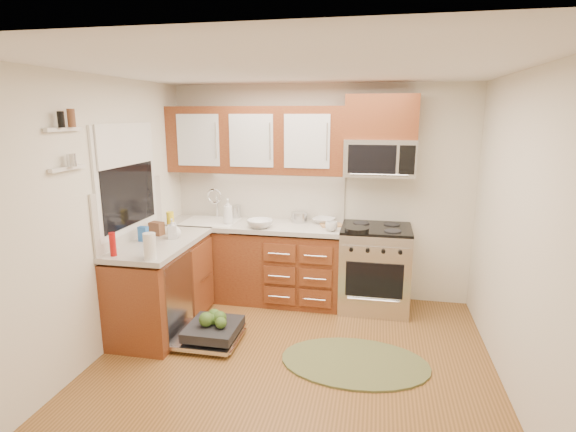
% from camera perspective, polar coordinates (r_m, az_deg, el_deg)
% --- Properties ---
extents(floor, '(3.50, 3.50, 0.00)m').
position_cam_1_polar(floor, '(4.13, 0.38, -18.78)').
color(floor, brown).
rests_on(floor, ground).
extents(ceiling, '(3.50, 3.50, 0.00)m').
position_cam_1_polar(ceiling, '(3.53, 0.44, 18.27)').
color(ceiling, white).
rests_on(ceiling, ground).
extents(wall_back, '(3.50, 0.04, 2.50)m').
position_cam_1_polar(wall_back, '(5.33, 4.01, 2.91)').
color(wall_back, silver).
rests_on(wall_back, ground).
extents(wall_front, '(3.50, 0.04, 2.50)m').
position_cam_1_polar(wall_front, '(2.05, -9.28, -13.91)').
color(wall_front, silver).
rests_on(wall_front, ground).
extents(wall_left, '(0.04, 3.50, 2.50)m').
position_cam_1_polar(wall_left, '(4.32, -23.05, -0.45)').
color(wall_left, silver).
rests_on(wall_left, ground).
extents(wall_right, '(0.04, 3.50, 2.50)m').
position_cam_1_polar(wall_right, '(3.73, 27.85, -2.89)').
color(wall_right, silver).
rests_on(wall_right, ground).
extents(base_cabinet_back, '(2.05, 0.60, 0.85)m').
position_cam_1_polar(base_cabinet_back, '(5.39, -4.26, -6.05)').
color(base_cabinet_back, '#5C2214').
rests_on(base_cabinet_back, ground).
extents(base_cabinet_left, '(0.60, 1.25, 0.85)m').
position_cam_1_polar(base_cabinet_left, '(4.83, -15.69, -8.78)').
color(base_cabinet_left, '#5C2214').
rests_on(base_cabinet_left, ground).
extents(countertop_back, '(2.07, 0.64, 0.05)m').
position_cam_1_polar(countertop_back, '(5.24, -4.38, -1.17)').
color(countertop_back, '#BDB5AD').
rests_on(countertop_back, base_cabinet_back).
extents(countertop_left, '(0.64, 1.27, 0.05)m').
position_cam_1_polar(countertop_left, '(4.68, -15.94, -3.37)').
color(countertop_left, '#BDB5AD').
rests_on(countertop_left, base_cabinet_left).
extents(backsplash_back, '(2.05, 0.02, 0.57)m').
position_cam_1_polar(backsplash_back, '(5.46, -3.60, 2.73)').
color(backsplash_back, beige).
rests_on(backsplash_back, ground).
extents(backsplash_left, '(0.02, 1.25, 0.57)m').
position_cam_1_polar(backsplash_left, '(4.75, -19.33, 0.49)').
color(backsplash_left, beige).
rests_on(backsplash_left, ground).
extents(upper_cabinets, '(2.05, 0.35, 0.75)m').
position_cam_1_polar(upper_cabinets, '(5.23, -4.16, 9.62)').
color(upper_cabinets, '#5C2214').
rests_on(upper_cabinets, ground).
extents(cabinet_over_mw, '(0.76, 0.35, 0.47)m').
position_cam_1_polar(cabinet_over_mw, '(5.03, 11.78, 12.23)').
color(cabinet_over_mw, '#5C2214').
rests_on(cabinet_over_mw, ground).
extents(range, '(0.76, 0.64, 0.95)m').
position_cam_1_polar(range, '(5.17, 10.95, -6.50)').
color(range, silver).
rests_on(range, ground).
extents(microwave, '(0.76, 0.38, 0.40)m').
position_cam_1_polar(microwave, '(5.02, 11.56, 7.26)').
color(microwave, silver).
rests_on(microwave, ground).
extents(sink, '(0.62, 0.50, 0.26)m').
position_cam_1_polar(sink, '(5.41, -9.78, -1.96)').
color(sink, white).
rests_on(sink, ground).
extents(dishwasher, '(0.70, 0.60, 0.20)m').
position_cam_1_polar(dishwasher, '(4.55, -9.91, -14.37)').
color(dishwasher, silver).
rests_on(dishwasher, ground).
extents(window, '(0.03, 1.05, 1.05)m').
position_cam_1_polar(window, '(4.67, -19.80, 4.50)').
color(window, white).
rests_on(window, ground).
extents(window_blind, '(0.02, 0.96, 0.40)m').
position_cam_1_polar(window_blind, '(4.62, -19.84, 8.55)').
color(window_blind, white).
rests_on(window_blind, ground).
extents(shelf_upper, '(0.04, 0.40, 0.03)m').
position_cam_1_polar(shelf_upper, '(3.92, -26.61, 9.82)').
color(shelf_upper, white).
rests_on(shelf_upper, ground).
extents(shelf_lower, '(0.04, 0.40, 0.03)m').
position_cam_1_polar(shelf_lower, '(3.94, -26.17, 5.47)').
color(shelf_lower, white).
rests_on(shelf_lower, ground).
extents(rug, '(1.50, 1.19, 0.02)m').
position_cam_1_polar(rug, '(4.24, 8.47, -17.91)').
color(rug, '#656A3C').
rests_on(rug, ground).
extents(skillet, '(0.30, 0.30, 0.05)m').
position_cam_1_polar(skillet, '(4.79, 8.74, -1.73)').
color(skillet, black).
rests_on(skillet, range).
extents(stock_pot, '(0.24, 0.24, 0.11)m').
position_cam_1_polar(stock_pot, '(5.26, 1.45, -0.15)').
color(stock_pot, silver).
rests_on(stock_pot, countertop_back).
extents(cutting_board, '(0.28, 0.23, 0.02)m').
position_cam_1_polar(cutting_board, '(5.11, 5.56, -1.16)').
color(cutting_board, tan).
rests_on(cutting_board, countertop_back).
extents(canister, '(0.11, 0.11, 0.16)m').
position_cam_1_polar(canister, '(5.49, -6.54, 0.55)').
color(canister, silver).
rests_on(canister, countertop_back).
extents(paper_towel_roll, '(0.14, 0.14, 0.23)m').
position_cam_1_polar(paper_towel_roll, '(4.09, -17.15, -3.69)').
color(paper_towel_roll, white).
rests_on(paper_towel_roll, countertop_left).
extents(mustard_bottle, '(0.10, 0.10, 0.24)m').
position_cam_1_polar(mustard_bottle, '(4.88, -14.70, -0.86)').
color(mustard_bottle, yellow).
rests_on(mustard_bottle, countertop_left).
extents(red_bottle, '(0.06, 0.06, 0.21)m').
position_cam_1_polar(red_bottle, '(4.30, -21.36, -3.37)').
color(red_bottle, '#A40F0D').
rests_on(red_bottle, countertop_left).
extents(wooden_box, '(0.15, 0.12, 0.14)m').
position_cam_1_polar(wooden_box, '(4.90, -16.34, -1.54)').
color(wooden_box, brown).
rests_on(wooden_box, countertop_left).
extents(blue_carton, '(0.10, 0.07, 0.15)m').
position_cam_1_polar(blue_carton, '(4.69, -17.89, -2.18)').
color(blue_carton, blue).
rests_on(blue_carton, countertop_left).
extents(bowl_a, '(0.30, 0.30, 0.06)m').
position_cam_1_polar(bowl_a, '(5.23, 4.59, -0.58)').
color(bowl_a, '#999999').
rests_on(bowl_a, countertop_back).
extents(bowl_b, '(0.36, 0.36, 0.09)m').
position_cam_1_polar(bowl_b, '(5.02, -3.60, -0.98)').
color(bowl_b, '#999999').
rests_on(bowl_b, countertop_back).
extents(cup, '(0.16, 0.16, 0.10)m').
position_cam_1_polar(cup, '(4.88, 5.53, -1.31)').
color(cup, '#999999').
rests_on(cup, countertop_back).
extents(soap_bottle_a, '(0.14, 0.14, 0.29)m').
position_cam_1_polar(soap_bottle_a, '(5.19, -7.64, 0.56)').
color(soap_bottle_a, '#999999').
rests_on(soap_bottle_a, countertop_back).
extents(soap_bottle_b, '(0.12, 0.12, 0.21)m').
position_cam_1_polar(soap_bottle_b, '(4.71, -14.50, -1.56)').
color(soap_bottle_b, '#999999').
rests_on(soap_bottle_b, countertop_left).
extents(soap_bottle_c, '(0.15, 0.15, 0.16)m').
position_cam_1_polar(soap_bottle_c, '(4.73, -14.21, -1.74)').
color(soap_bottle_c, '#999999').
rests_on(soap_bottle_c, countertop_left).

